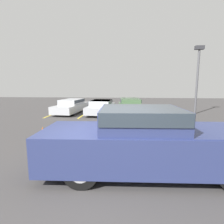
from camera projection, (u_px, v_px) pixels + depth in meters
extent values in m
plane|color=#423F3F|center=(108.00, 178.00, 4.64)|extent=(60.00, 60.00, 0.00)
cube|color=yellow|center=(57.00, 113.00, 15.66)|extent=(0.12, 5.34, 0.01)
cube|color=yellow|center=(86.00, 113.00, 15.45)|extent=(0.12, 5.34, 0.01)
cube|color=yellow|center=(116.00, 113.00, 15.25)|extent=(0.12, 5.34, 0.01)
cube|color=yellow|center=(146.00, 114.00, 15.04)|extent=(0.12, 5.34, 0.01)
cube|color=navy|center=(150.00, 146.00, 4.86)|extent=(6.01, 2.25, 0.99)
cube|color=navy|center=(140.00, 119.00, 4.75)|extent=(2.21, 1.93, 0.59)
cube|color=#2D3842|center=(141.00, 114.00, 4.73)|extent=(2.17, 1.99, 0.32)
cube|color=navy|center=(220.00, 132.00, 4.72)|extent=(2.27, 2.01, 0.14)
cylinder|color=black|center=(201.00, 148.00, 5.65)|extent=(0.86, 0.36, 0.85)
cylinder|color=#ADADB2|center=(201.00, 148.00, 5.65)|extent=(0.48, 0.36, 0.47)
cylinder|color=black|center=(92.00, 147.00, 5.78)|extent=(0.86, 0.36, 0.85)
cylinder|color=#ADADB2|center=(92.00, 147.00, 5.78)|extent=(0.48, 0.36, 0.47)
cylinder|color=black|center=(81.00, 170.00, 4.17)|extent=(0.86, 0.36, 0.85)
cylinder|color=#ADADB2|center=(81.00, 170.00, 4.17)|extent=(0.48, 0.36, 0.47)
cube|color=#B7BABF|center=(72.00, 107.00, 15.57)|extent=(2.19, 4.94, 0.60)
cube|color=#B7BABF|center=(72.00, 102.00, 15.58)|extent=(1.75, 2.63, 0.42)
cube|color=#2D3842|center=(72.00, 101.00, 15.57)|extent=(1.81, 2.59, 0.25)
cylinder|color=black|center=(73.00, 112.00, 14.11)|extent=(0.27, 0.63, 0.62)
cylinder|color=#ADADB2|center=(73.00, 112.00, 14.11)|extent=(0.25, 0.36, 0.34)
cylinder|color=black|center=(56.00, 111.00, 14.38)|extent=(0.27, 0.63, 0.62)
cylinder|color=#ADADB2|center=(56.00, 111.00, 14.38)|extent=(0.25, 0.36, 0.34)
cylinder|color=black|center=(85.00, 108.00, 16.81)|extent=(0.27, 0.63, 0.62)
cylinder|color=#ADADB2|center=(85.00, 108.00, 16.81)|extent=(0.25, 0.36, 0.34)
cylinder|color=black|center=(70.00, 107.00, 17.07)|extent=(0.27, 0.63, 0.62)
cylinder|color=#ADADB2|center=(70.00, 107.00, 17.07)|extent=(0.25, 0.36, 0.34)
cube|color=#B7BABF|center=(101.00, 108.00, 15.09)|extent=(2.11, 4.63, 0.55)
cube|color=#B7BABF|center=(101.00, 103.00, 15.11)|extent=(1.76, 2.45, 0.42)
cube|color=#2D3842|center=(101.00, 102.00, 15.09)|extent=(1.83, 2.41, 0.25)
cylinder|color=black|center=(108.00, 112.00, 13.72)|extent=(0.24, 0.68, 0.67)
cylinder|color=#ADADB2|center=(108.00, 112.00, 13.72)|extent=(0.23, 0.38, 0.37)
cylinder|color=black|center=(88.00, 112.00, 13.93)|extent=(0.24, 0.68, 0.67)
cylinder|color=#ADADB2|center=(88.00, 112.00, 13.93)|extent=(0.23, 0.38, 0.37)
cylinder|color=black|center=(112.00, 108.00, 16.29)|extent=(0.24, 0.68, 0.67)
cylinder|color=#ADADB2|center=(112.00, 108.00, 16.29)|extent=(0.23, 0.38, 0.37)
cylinder|color=black|center=(96.00, 108.00, 16.51)|extent=(0.24, 0.68, 0.67)
cylinder|color=#ADADB2|center=(96.00, 108.00, 16.51)|extent=(0.23, 0.38, 0.37)
cube|color=#4C6B47|center=(130.00, 108.00, 15.09)|extent=(2.15, 4.80, 0.65)
cube|color=#4C6B47|center=(130.00, 101.00, 15.09)|extent=(1.77, 2.55, 0.49)
cube|color=#2D3842|center=(130.00, 100.00, 15.08)|extent=(1.84, 2.50, 0.29)
cylinder|color=black|center=(141.00, 113.00, 13.77)|extent=(0.26, 0.62, 0.61)
cylinder|color=#ADADB2|center=(141.00, 113.00, 13.77)|extent=(0.25, 0.35, 0.33)
cylinder|color=black|center=(122.00, 112.00, 13.78)|extent=(0.26, 0.62, 0.61)
cylinder|color=#ADADB2|center=(122.00, 112.00, 13.78)|extent=(0.25, 0.35, 0.33)
cylinder|color=black|center=(137.00, 108.00, 16.45)|extent=(0.26, 0.62, 0.61)
cylinder|color=#ADADB2|center=(137.00, 108.00, 16.45)|extent=(0.25, 0.35, 0.33)
cylinder|color=black|center=(120.00, 108.00, 16.46)|extent=(0.26, 0.62, 0.61)
cylinder|color=#ADADB2|center=(120.00, 108.00, 16.46)|extent=(0.25, 0.35, 0.33)
cylinder|color=#515156|center=(197.00, 83.00, 14.62)|extent=(0.17, 0.17, 5.31)
cube|color=#333338|center=(200.00, 48.00, 14.20)|extent=(0.70, 0.36, 0.30)
cube|color=black|center=(43.00, 140.00, 7.81)|extent=(0.46, 0.46, 0.03)
cone|color=orange|center=(43.00, 134.00, 7.76)|extent=(0.35, 0.35, 0.62)
cube|color=#B7B2A8|center=(111.00, 108.00, 18.38)|extent=(1.76, 0.20, 0.14)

